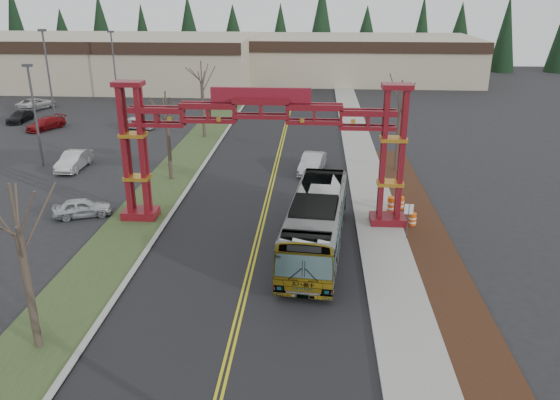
# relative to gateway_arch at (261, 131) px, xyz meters

# --- Properties ---
(road) EXTENTS (12.00, 110.00, 0.02)m
(road) POSITION_rel_gateway_arch_xyz_m (-0.00, 7.00, -5.97)
(road) COLOR black
(road) RESTS_ON ground
(lane_line_left) EXTENTS (0.12, 100.00, 0.01)m
(lane_line_left) POSITION_rel_gateway_arch_xyz_m (-0.12, 7.00, -5.96)
(lane_line_left) COLOR gold
(lane_line_left) RESTS_ON road
(lane_line_right) EXTENTS (0.12, 100.00, 0.01)m
(lane_line_right) POSITION_rel_gateway_arch_xyz_m (0.12, 7.00, -5.96)
(lane_line_right) COLOR gold
(lane_line_right) RESTS_ON road
(curb_right) EXTENTS (0.30, 110.00, 0.15)m
(curb_right) POSITION_rel_gateway_arch_xyz_m (6.15, 7.00, -5.91)
(curb_right) COLOR #9C9B97
(curb_right) RESTS_ON ground
(sidewalk_right) EXTENTS (2.60, 110.00, 0.14)m
(sidewalk_right) POSITION_rel_gateway_arch_xyz_m (7.60, 7.00, -5.91)
(sidewalk_right) COLOR gray
(sidewalk_right) RESTS_ON ground
(landscape_strip) EXTENTS (2.60, 50.00, 0.12)m
(landscape_strip) POSITION_rel_gateway_arch_xyz_m (10.20, -8.00, -5.92)
(landscape_strip) COLOR black
(landscape_strip) RESTS_ON ground
(grass_median) EXTENTS (4.00, 110.00, 0.08)m
(grass_median) POSITION_rel_gateway_arch_xyz_m (-8.00, 7.00, -5.94)
(grass_median) COLOR #314522
(grass_median) RESTS_ON ground
(curb_left) EXTENTS (0.30, 110.00, 0.15)m
(curb_left) POSITION_rel_gateway_arch_xyz_m (-6.15, 7.00, -5.91)
(curb_left) COLOR #9C9B97
(curb_left) RESTS_ON ground
(gateway_arch) EXTENTS (18.20, 1.60, 8.90)m
(gateway_arch) POSITION_rel_gateway_arch_xyz_m (0.00, 0.00, 0.00)
(gateway_arch) COLOR #5B0B13
(gateway_arch) RESTS_ON ground
(retail_building_west) EXTENTS (46.00, 22.30, 7.50)m
(retail_building_west) POSITION_rel_gateway_arch_xyz_m (-30.00, 53.96, -2.22)
(retail_building_west) COLOR #B8AC8C
(retail_building_west) RESTS_ON ground
(retail_building_east) EXTENTS (38.00, 20.30, 7.00)m
(retail_building_east) POSITION_rel_gateway_arch_xyz_m (10.00, 61.95, -2.47)
(retail_building_east) COLOR #B8AC8C
(retail_building_east) RESTS_ON ground
(conifer_treeline) EXTENTS (116.10, 5.60, 13.00)m
(conifer_treeline) POSITION_rel_gateway_arch_xyz_m (0.25, 74.00, 0.50)
(conifer_treeline) COLOR black
(conifer_treeline) RESTS_ON ground
(transit_bus) EXTENTS (3.97, 12.28, 3.36)m
(transit_bus) POSITION_rel_gateway_arch_xyz_m (3.46, -4.00, -4.30)
(transit_bus) COLOR #AAADB2
(transit_bus) RESTS_ON ground
(silver_sedan) EXTENTS (2.40, 4.91, 1.55)m
(silver_sedan) POSITION_rel_gateway_arch_xyz_m (3.11, 10.48, -5.21)
(silver_sedan) COLOR #A5A8AD
(silver_sedan) RESTS_ON ground
(parked_car_near_a) EXTENTS (3.97, 2.68, 1.26)m
(parked_car_near_a) POSITION_rel_gateway_arch_xyz_m (-11.90, 0.00, -5.35)
(parked_car_near_a) COLOR #BABFC2
(parked_car_near_a) RESTS_ON ground
(parked_car_near_b) EXTENTS (1.59, 4.52, 1.49)m
(parked_car_near_b) POSITION_rel_gateway_arch_xyz_m (-16.76, 10.00, -5.24)
(parked_car_near_b) COLOR silver
(parked_car_near_b) RESTS_ON ground
(parked_car_mid_a) EXTENTS (3.53, 4.86, 1.31)m
(parked_car_mid_a) POSITION_rel_gateway_arch_xyz_m (-25.74, 23.55, -5.33)
(parked_car_mid_a) COLOR maroon
(parked_car_mid_a) RESTS_ON ground
(parked_car_far_a) EXTENTS (3.84, 1.85, 1.21)m
(parked_car_far_a) POSITION_rel_gateway_arch_xyz_m (-15.94, 24.33, -5.38)
(parked_car_far_a) COLOR silver
(parked_car_far_a) RESTS_ON ground
(parked_car_far_b) EXTENTS (3.89, 5.72, 1.45)m
(parked_car_far_b) POSITION_rel_gateway_arch_xyz_m (-31.97, 34.02, -5.26)
(parked_car_far_b) COLOR silver
(parked_car_far_b) RESTS_ON ground
(parked_car_far_c) EXTENTS (1.75, 4.23, 1.22)m
(parked_car_far_c) POSITION_rel_gateway_arch_xyz_m (-30.39, 26.92, -5.37)
(parked_car_far_c) COLOR black
(parked_car_far_c) RESTS_ON ground
(bare_tree_median_near) EXTENTS (3.30, 3.30, 7.25)m
(bare_tree_median_near) POSITION_rel_gateway_arch_xyz_m (-8.00, -13.98, -0.93)
(bare_tree_median_near) COLOR #382D26
(bare_tree_median_near) RESTS_ON ground
(bare_tree_median_mid) EXTENTS (3.11, 3.11, 6.97)m
(bare_tree_median_mid) POSITION_rel_gateway_arch_xyz_m (-8.00, 7.86, -1.09)
(bare_tree_median_mid) COLOR #382D26
(bare_tree_median_mid) RESTS_ON ground
(bare_tree_median_far) EXTENTS (3.12, 3.12, 7.65)m
(bare_tree_median_far) POSITION_rel_gateway_arch_xyz_m (-8.00, 21.23, -0.43)
(bare_tree_median_far) COLOR #382D26
(bare_tree_median_far) RESTS_ON ground
(bare_tree_right_far) EXTENTS (3.12, 3.12, 7.45)m
(bare_tree_right_far) POSITION_rel_gateway_arch_xyz_m (10.00, 11.40, -0.62)
(bare_tree_right_far) COLOR #382D26
(bare_tree_right_far) RESTS_ON ground
(light_pole_near) EXTENTS (0.74, 0.37, 8.53)m
(light_pole_near) POSITION_rel_gateway_arch_xyz_m (-19.80, 10.64, -1.05)
(light_pole_near) COLOR #3F3F44
(light_pole_near) RESTS_ON ground
(light_pole_mid) EXTENTS (0.87, 0.43, 9.98)m
(light_pole_mid) POSITION_rel_gateway_arch_xyz_m (-27.86, 30.10, -0.21)
(light_pole_mid) COLOR #3F3F44
(light_pole_mid) RESTS_ON ground
(light_pole_far) EXTENTS (0.80, 0.40, 9.19)m
(light_pole_far) POSITION_rel_gateway_arch_xyz_m (-23.66, 40.10, -0.67)
(light_pole_far) COLOR #3F3F44
(light_pole_far) RESTS_ON ground
(street_sign) EXTENTS (0.52, 0.08, 2.29)m
(street_sign) POSITION_rel_gateway_arch_xyz_m (8.88, -2.26, -4.34)
(street_sign) COLOR #3F3F44
(street_sign) RESTS_ON ground
(barrel_south) EXTENTS (0.49, 0.49, 0.91)m
(barrel_south) POSITION_rel_gateway_arch_xyz_m (9.53, -0.22, -5.53)
(barrel_south) COLOR #DD540C
(barrel_south) RESTS_ON ground
(barrel_mid) EXTENTS (0.60, 0.60, 1.12)m
(barrel_mid) POSITION_rel_gateway_arch_xyz_m (8.51, 1.97, -5.42)
(barrel_mid) COLOR #DD540C
(barrel_mid) RESTS_ON ground
(barrel_north) EXTENTS (0.51, 0.51, 0.94)m
(barrel_north) POSITION_rel_gateway_arch_xyz_m (9.16, 2.58, -5.51)
(barrel_north) COLOR #DD540C
(barrel_north) RESTS_ON ground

